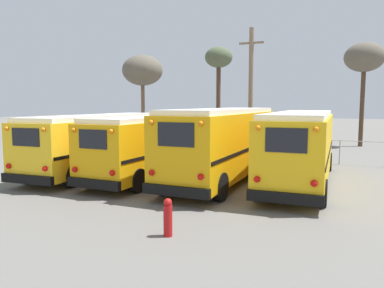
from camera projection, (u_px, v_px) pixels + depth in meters
The scene contains 11 objects.
ground_plane at pixel (195, 175), 18.59m from camera, with size 160.00×160.00×0.00m, color #66635E.
school_bus_0 at pixel (100, 140), 19.58m from camera, with size 3.11×10.44×2.96m.
school_bus_1 at pixel (163, 142), 18.89m from camera, with size 2.64×10.95×2.95m.
school_bus_2 at pixel (223, 141), 17.21m from camera, with size 2.67×10.06×3.31m.
school_bus_3 at pixel (301, 145), 16.60m from camera, with size 2.81×10.31×3.17m.
utility_pole at pixel (251, 89), 27.23m from camera, with size 1.80×0.33×8.96m.
bare_tree_0 at pixel (364, 59), 30.39m from camera, with size 3.16×3.16×8.49m.
bare_tree_1 at pixel (219, 61), 32.83m from camera, with size 2.42×2.42×8.51m.
bare_tree_2 at pixel (142, 71), 30.80m from camera, with size 3.33×3.33×7.52m.
fence_line at pixel (234, 143), 24.38m from camera, with size 18.12×0.06×1.42m.
fire_hydrant at pixel (168, 217), 9.97m from camera, with size 0.24×0.24×1.03m.
Camera 1 is at (7.18, -16.85, 3.53)m, focal length 35.00 mm.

